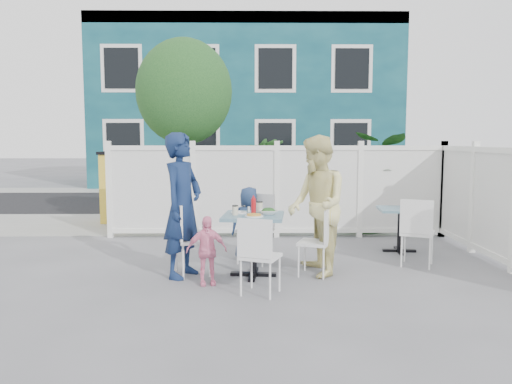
{
  "coord_description": "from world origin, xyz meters",
  "views": [
    {
      "loc": [
        -0.36,
        -6.2,
        1.7
      ],
      "look_at": [
        -0.29,
        0.3,
        1.02
      ],
      "focal_mm": 35.0,
      "sensor_mm": 36.0,
      "label": 1
    }
  ],
  "objects_px": {
    "man": "(183,205)",
    "boy": "(249,223)",
    "utility_cabinet": "(122,189)",
    "chair_left": "(186,234)",
    "spare_table": "(400,218)",
    "chair_right": "(320,237)",
    "woman": "(317,205)",
    "toddler": "(207,250)",
    "chair_back": "(257,223)",
    "chair_near": "(258,251)",
    "main_table": "(253,228)"
  },
  "relations": [
    {
      "from": "utility_cabinet",
      "to": "chair_near",
      "type": "height_order",
      "value": "utility_cabinet"
    },
    {
      "from": "chair_right",
      "to": "chair_near",
      "type": "xyz_separation_m",
      "value": [
        -0.78,
        -0.8,
        0.01
      ]
    },
    {
      "from": "main_table",
      "to": "woman",
      "type": "height_order",
      "value": "woman"
    },
    {
      "from": "main_table",
      "to": "chair_left",
      "type": "height_order",
      "value": "chair_left"
    },
    {
      "from": "utility_cabinet",
      "to": "main_table",
      "type": "xyz_separation_m",
      "value": [
        2.68,
        -4.1,
        -0.1
      ]
    },
    {
      "from": "spare_table",
      "to": "boy",
      "type": "xyz_separation_m",
      "value": [
        -2.29,
        -0.47,
        0.0
      ]
    },
    {
      "from": "boy",
      "to": "chair_back",
      "type": "bearing_deg",
      "value": 141.3
    },
    {
      "from": "chair_left",
      "to": "woman",
      "type": "distance_m",
      "value": 1.67
    },
    {
      "from": "spare_table",
      "to": "man",
      "type": "distance_m",
      "value": 3.4
    },
    {
      "from": "utility_cabinet",
      "to": "boy",
      "type": "xyz_separation_m",
      "value": [
        2.62,
        -3.24,
        -0.18
      ]
    },
    {
      "from": "utility_cabinet",
      "to": "main_table",
      "type": "relative_size",
      "value": 1.74
    },
    {
      "from": "woman",
      "to": "toddler",
      "type": "bearing_deg",
      "value": -82.01
    },
    {
      "from": "boy",
      "to": "chair_left",
      "type": "bearing_deg",
      "value": 50.43
    },
    {
      "from": "chair_left",
      "to": "chair_near",
      "type": "xyz_separation_m",
      "value": [
        0.88,
        -0.83,
        -0.03
      ]
    },
    {
      "from": "chair_left",
      "to": "chair_near",
      "type": "relative_size",
      "value": 1.06
    },
    {
      "from": "spare_table",
      "to": "chair_right",
      "type": "relative_size",
      "value": 0.81
    },
    {
      "from": "chair_right",
      "to": "toddler",
      "type": "relative_size",
      "value": 1.04
    },
    {
      "from": "spare_table",
      "to": "chair_right",
      "type": "height_order",
      "value": "chair_right"
    },
    {
      "from": "utility_cabinet",
      "to": "man",
      "type": "height_order",
      "value": "man"
    },
    {
      "from": "man",
      "to": "woman",
      "type": "bearing_deg",
      "value": -64.11
    },
    {
      "from": "utility_cabinet",
      "to": "chair_left",
      "type": "xyz_separation_m",
      "value": [
        1.84,
        -4.06,
        -0.17
      ]
    },
    {
      "from": "spare_table",
      "to": "chair_back",
      "type": "relative_size",
      "value": 0.73
    },
    {
      "from": "utility_cabinet",
      "to": "chair_near",
      "type": "distance_m",
      "value": 5.6
    },
    {
      "from": "chair_right",
      "to": "chair_near",
      "type": "height_order",
      "value": "chair_near"
    },
    {
      "from": "chair_back",
      "to": "toddler",
      "type": "distance_m",
      "value": 1.28
    },
    {
      "from": "utility_cabinet",
      "to": "spare_table",
      "type": "distance_m",
      "value": 5.64
    },
    {
      "from": "main_table",
      "to": "spare_table",
      "type": "relative_size",
      "value": 1.17
    },
    {
      "from": "chair_right",
      "to": "boy",
      "type": "height_order",
      "value": "boy"
    },
    {
      "from": "boy",
      "to": "utility_cabinet",
      "type": "bearing_deg",
      "value": -47.03
    },
    {
      "from": "chair_right",
      "to": "woman",
      "type": "distance_m",
      "value": 0.39
    },
    {
      "from": "chair_right",
      "to": "woman",
      "type": "relative_size",
      "value": 0.48
    },
    {
      "from": "spare_table",
      "to": "chair_back",
      "type": "distance_m",
      "value": 2.25
    },
    {
      "from": "spare_table",
      "to": "woman",
      "type": "relative_size",
      "value": 0.39
    },
    {
      "from": "toddler",
      "to": "man",
      "type": "bearing_deg",
      "value": 119.17
    },
    {
      "from": "man",
      "to": "boy",
      "type": "bearing_deg",
      "value": -19.97
    },
    {
      "from": "chair_left",
      "to": "toddler",
      "type": "height_order",
      "value": "chair_left"
    },
    {
      "from": "chair_back",
      "to": "woman",
      "type": "bearing_deg",
      "value": 160.76
    },
    {
      "from": "woman",
      "to": "boy",
      "type": "xyz_separation_m",
      "value": [
        -0.85,
        0.79,
        -0.36
      ]
    },
    {
      "from": "chair_right",
      "to": "chair_near",
      "type": "relative_size",
      "value": 0.98
    },
    {
      "from": "utility_cabinet",
      "to": "woman",
      "type": "bearing_deg",
      "value": -48.24
    },
    {
      "from": "chair_back",
      "to": "man",
      "type": "bearing_deg",
      "value": 62.42
    },
    {
      "from": "toddler",
      "to": "chair_back",
      "type": "bearing_deg",
      "value": 49.06
    },
    {
      "from": "spare_table",
      "to": "man",
      "type": "height_order",
      "value": "man"
    },
    {
      "from": "utility_cabinet",
      "to": "chair_left",
      "type": "height_order",
      "value": "utility_cabinet"
    },
    {
      "from": "chair_right",
      "to": "chair_back",
      "type": "relative_size",
      "value": 0.9
    },
    {
      "from": "boy",
      "to": "toddler",
      "type": "distance_m",
      "value": 1.32
    },
    {
      "from": "chair_right",
      "to": "boy",
      "type": "xyz_separation_m",
      "value": [
        -0.89,
        0.85,
        0.03
      ]
    },
    {
      "from": "utility_cabinet",
      "to": "man",
      "type": "xyz_separation_m",
      "value": [
        1.8,
        -4.09,
        0.19
      ]
    },
    {
      "from": "spare_table",
      "to": "man",
      "type": "relative_size",
      "value": 0.39
    },
    {
      "from": "boy",
      "to": "toddler",
      "type": "xyz_separation_m",
      "value": [
        -0.5,
        -1.22,
        -0.11
      ]
    }
  ]
}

